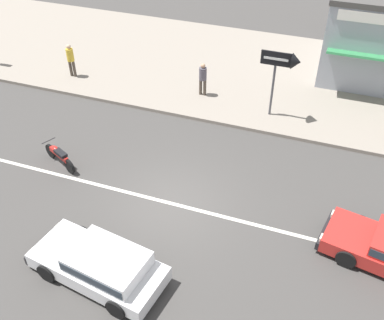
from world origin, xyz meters
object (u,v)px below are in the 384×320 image
at_px(shopfront_corner_warung, 383,30).
at_px(pedestrian_by_shop, 71,58).
at_px(hatchback_white_1, 101,264).
at_px(motorcycle_1, 59,155).
at_px(arrow_signboard, 289,64).
at_px(pedestrian_near_clock, 203,77).

bearing_deg(shopfront_corner_warung, pedestrian_by_shop, -157.71).
relative_size(hatchback_white_1, motorcycle_1, 2.42).
distance_m(hatchback_white_1, pedestrian_by_shop, 12.34).
xyz_separation_m(hatchback_white_1, arrow_signboard, (3.22, 9.87, 2.01)).
distance_m(hatchback_white_1, pedestrian_near_clock, 10.53).
distance_m(arrow_signboard, pedestrian_by_shop, 10.44).
distance_m(arrow_signboard, pedestrian_near_clock, 4.14).
distance_m(pedestrian_by_shop, shopfront_corner_warung, 14.94).
bearing_deg(arrow_signboard, shopfront_corner_warung, 59.41).
distance_m(hatchback_white_1, motorcycle_1, 5.70).
height_order(arrow_signboard, pedestrian_near_clock, arrow_signboard).
relative_size(pedestrian_near_clock, pedestrian_by_shop, 0.94).
height_order(arrow_signboard, pedestrian_by_shop, arrow_signboard).
bearing_deg(arrow_signboard, pedestrian_near_clock, 170.48).
xyz_separation_m(motorcycle_1, pedestrian_near_clock, (3.44, 6.46, 0.62)).
xyz_separation_m(hatchback_white_1, pedestrian_near_clock, (-0.57, 10.51, 0.46)).
xyz_separation_m(pedestrian_near_clock, shopfront_corner_warung, (7.25, 5.21, 1.16)).
relative_size(motorcycle_1, shopfront_corner_warung, 0.27).
distance_m(motorcycle_1, shopfront_corner_warung, 15.93).
distance_m(motorcycle_1, pedestrian_near_clock, 7.35).
bearing_deg(pedestrian_by_shop, motorcycle_1, -62.78).
relative_size(arrow_signboard, shopfront_corner_warung, 0.45).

